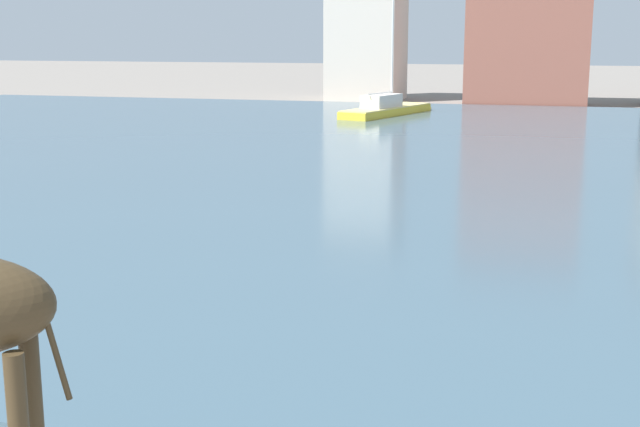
# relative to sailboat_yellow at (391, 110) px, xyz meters

# --- Properties ---
(harbor_water) EXTENTS (81.24, 51.30, 0.25)m
(harbor_water) POSITION_rel_sailboat_yellow_xyz_m (7.52, -16.71, -0.39)
(harbor_water) COLOR #3D5666
(harbor_water) RESTS_ON ground
(sailboat_yellow) EXTENTS (4.45, 9.59, 8.64)m
(sailboat_yellow) POSITION_rel_sailboat_yellow_xyz_m (0.00, 0.00, 0.00)
(sailboat_yellow) COLOR gold
(sailboat_yellow) RESTS_ON ground
(townhouse_corner_house) EXTENTS (5.39, 6.15, 12.06)m
(townhouse_corner_house) POSITION_rel_sailboat_yellow_xyz_m (-4.73, 14.61, 5.53)
(townhouse_corner_house) COLOR beige
(townhouse_corner_house) RESTS_ON ground
(townhouse_end_terrace) EXTENTS (8.40, 6.03, 12.47)m
(townhouse_end_terrace) POSITION_rel_sailboat_yellow_xyz_m (7.35, 12.02, 5.74)
(townhouse_end_terrace) COLOR #8E5142
(townhouse_end_terrace) RESTS_ON ground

